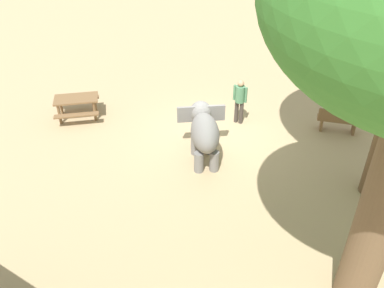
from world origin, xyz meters
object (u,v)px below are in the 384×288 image
elephant (204,130)px  picnic_table_near (77,103)px  wooden_bench (339,120)px  person_handler (240,98)px

elephant → picnic_table_near: 5.06m
elephant → wooden_bench: 4.81m
wooden_bench → picnic_table_near: size_ratio=0.69×
elephant → picnic_table_near: (5.04, 0.24, -0.39)m
picnic_table_near → person_handler: bearing=166.1°
person_handler → wooden_bench: person_handler is taller
person_handler → wooden_bench: size_ratio=1.11×
person_handler → picnic_table_near: person_handler is taller
wooden_bench → person_handler: bearing=-176.4°
wooden_bench → picnic_table_near: wooden_bench is taller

